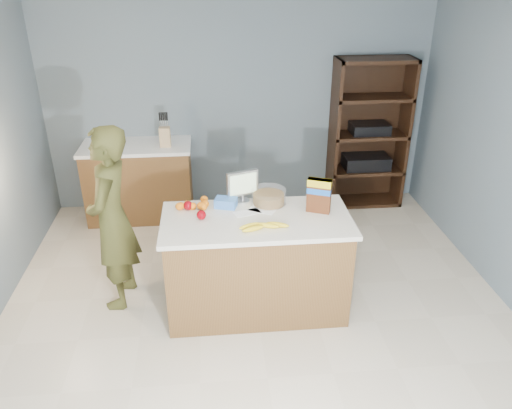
{
  "coord_description": "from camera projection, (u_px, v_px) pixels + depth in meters",
  "views": [
    {
      "loc": [
        -0.35,
        -3.28,
        2.82
      ],
      "look_at": [
        0.0,
        0.35,
        1.0
      ],
      "focal_mm": 35.0,
      "sensor_mm": 36.0,
      "label": 1
    }
  ],
  "objects": [
    {
      "name": "knife_block",
      "position": [
        165.0,
        136.0,
        5.57
      ],
      "size": [
        0.12,
        0.1,
        0.31
      ],
      "color": "tan",
      "rests_on": "back_cabinet"
    },
    {
      "name": "bananas",
      "position": [
        262.0,
        226.0,
        3.91
      ],
      "size": [
        0.41,
        0.15,
        0.04
      ],
      "color": "yellow",
      "rests_on": "counter_peninsula"
    },
    {
      "name": "counter_peninsula",
      "position": [
        257.0,
        268.0,
        4.29
      ],
      "size": [
        1.56,
        0.76,
        0.9
      ],
      "color": "brown",
      "rests_on": "ground"
    },
    {
      "name": "floor",
      "position": [
        260.0,
        329.0,
        4.21
      ],
      "size": [
        4.5,
        5.0,
        0.02
      ],
      "primitive_type": "cube",
      "color": "beige",
      "rests_on": "ground"
    },
    {
      "name": "blue_carton",
      "position": [
        226.0,
        203.0,
        4.24
      ],
      "size": [
        0.21,
        0.17,
        0.08
      ],
      "primitive_type": "cube",
      "rotation": [
        0.0,
        0.0,
        -0.29
      ],
      "color": "blue",
      "rests_on": "counter_peninsula"
    },
    {
      "name": "shelving_unit",
      "position": [
        367.0,
        136.0,
        6.05
      ],
      "size": [
        0.9,
        0.4,
        1.8
      ],
      "color": "black",
      "rests_on": "ground"
    },
    {
      "name": "tv",
      "position": [
        243.0,
        185.0,
        4.29
      ],
      "size": [
        0.28,
        0.12,
        0.28
      ],
      "color": "silver",
      "rests_on": "counter_peninsula"
    },
    {
      "name": "person",
      "position": [
        112.0,
        219.0,
        4.23
      ],
      "size": [
        0.45,
        0.64,
        1.64
      ],
      "primitive_type": "imported",
      "rotation": [
        0.0,
        0.0,
        -1.68
      ],
      "color": "#3F3F1A",
      "rests_on": "ground"
    },
    {
      "name": "salad_bowl",
      "position": [
        269.0,
        197.0,
        4.3
      ],
      "size": [
        0.3,
        0.3,
        0.13
      ],
      "color": "#267219",
      "rests_on": "counter_peninsula"
    },
    {
      "name": "walls",
      "position": [
        261.0,
        143.0,
        3.48
      ],
      "size": [
        4.52,
        5.02,
        2.51
      ],
      "color": "slate",
      "rests_on": "ground"
    },
    {
      "name": "envelopes",
      "position": [
        255.0,
        211.0,
        4.18
      ],
      "size": [
        0.37,
        0.22,
        0.0
      ],
      "color": "white",
      "rests_on": "counter_peninsula"
    },
    {
      "name": "cereal_box",
      "position": [
        319.0,
        193.0,
        4.11
      ],
      "size": [
        0.21,
        0.14,
        0.29
      ],
      "color": "#592B14",
      "rests_on": "counter_peninsula"
    },
    {
      "name": "back_cabinet",
      "position": [
        140.0,
        181.0,
        5.87
      ],
      "size": [
        1.24,
        0.62,
        0.9
      ],
      "color": "brown",
      "rests_on": "ground"
    },
    {
      "name": "oranges",
      "position": [
        194.0,
        205.0,
        4.22
      ],
      "size": [
        0.28,
        0.2,
        0.07
      ],
      "color": "orange",
      "rests_on": "counter_peninsula"
    },
    {
      "name": "apples",
      "position": [
        195.0,
        210.0,
        4.12
      ],
      "size": [
        0.19,
        0.26,
        0.08
      ],
      "color": "#85010A",
      "rests_on": "counter_peninsula"
    }
  ]
}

